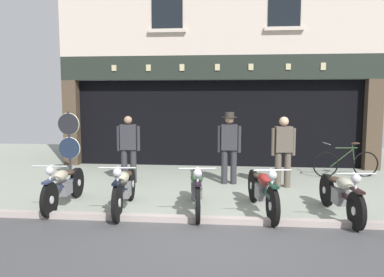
{
  "coord_description": "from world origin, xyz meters",
  "views": [
    {
      "loc": [
        0.33,
        -5.9,
        2.06
      ],
      "look_at": [
        -0.48,
        2.56,
        1.14
      ],
      "focal_mm": 34.76,
      "sensor_mm": 36.0,
      "label": 1
    }
  ],
  "objects_px": {
    "motorcycle_center": "(197,188)",
    "motorcycle_center_left": "(124,187)",
    "shopkeeper_center": "(229,144)",
    "tyre_sign_pole": "(69,137)",
    "motorcycle_center_right": "(262,190)",
    "motorcycle_left": "(64,185)",
    "leaning_bicycle": "(346,163)",
    "salesman_left": "(128,146)",
    "advert_board_near": "(303,103)",
    "advert_board_far": "(340,103)",
    "motorcycle_right": "(341,194)",
    "salesman_right": "(283,148)"
  },
  "relations": [
    {
      "from": "motorcycle_center_left",
      "to": "advert_board_far",
      "type": "xyz_separation_m",
      "value": [
        5.17,
        4.77,
        1.48
      ]
    },
    {
      "from": "motorcycle_center_left",
      "to": "advert_board_near",
      "type": "bearing_deg",
      "value": -136.02
    },
    {
      "from": "motorcycle_right",
      "to": "shopkeeper_center",
      "type": "distance_m",
      "value": 3.1
    },
    {
      "from": "leaning_bicycle",
      "to": "salesman_left",
      "type": "bearing_deg",
      "value": 95.75
    },
    {
      "from": "shopkeeper_center",
      "to": "salesman_right",
      "type": "height_order",
      "value": "shopkeeper_center"
    },
    {
      "from": "motorcycle_center_left",
      "to": "motorcycle_center_right",
      "type": "distance_m",
      "value": 2.52
    },
    {
      "from": "shopkeeper_center",
      "to": "tyre_sign_pole",
      "type": "xyz_separation_m",
      "value": [
        -4.25,
        0.6,
        0.07
      ]
    },
    {
      "from": "motorcycle_right",
      "to": "advert_board_far",
      "type": "height_order",
      "value": "advert_board_far"
    },
    {
      "from": "motorcycle_center",
      "to": "tyre_sign_pole",
      "type": "height_order",
      "value": "tyre_sign_pole"
    },
    {
      "from": "motorcycle_center_right",
      "to": "tyre_sign_pole",
      "type": "relative_size",
      "value": 1.2
    },
    {
      "from": "leaning_bicycle",
      "to": "motorcycle_center_right",
      "type": "bearing_deg",
      "value": 136.69
    },
    {
      "from": "salesman_left",
      "to": "motorcycle_left",
      "type": "bearing_deg",
      "value": 62.84
    },
    {
      "from": "motorcycle_left",
      "to": "leaning_bicycle",
      "type": "bearing_deg",
      "value": -154.01
    },
    {
      "from": "motorcycle_left",
      "to": "motorcycle_center_left",
      "type": "bearing_deg",
      "value": 172.59
    },
    {
      "from": "motorcycle_center_left",
      "to": "leaning_bicycle",
      "type": "distance_m",
      "value": 6.07
    },
    {
      "from": "tyre_sign_pole",
      "to": "advert_board_near",
      "type": "xyz_separation_m",
      "value": [
        6.42,
        1.84,
        0.88
      ]
    },
    {
      "from": "motorcycle_center_right",
      "to": "advert_board_near",
      "type": "relative_size",
      "value": 2.17
    },
    {
      "from": "motorcycle_left",
      "to": "motorcycle_center",
      "type": "xyz_separation_m",
      "value": [
        2.53,
        -0.03,
        0.01
      ]
    },
    {
      "from": "motorcycle_center",
      "to": "leaning_bicycle",
      "type": "relative_size",
      "value": 1.15
    },
    {
      "from": "motorcycle_left",
      "to": "advert_board_near",
      "type": "xyz_separation_m",
      "value": [
        5.3,
        4.66,
        1.5
      ]
    },
    {
      "from": "motorcycle_center_left",
      "to": "motorcycle_center_right",
      "type": "height_order",
      "value": "motorcycle_center_left"
    },
    {
      "from": "motorcycle_center_right",
      "to": "shopkeeper_center",
      "type": "bearing_deg",
      "value": -84.01
    },
    {
      "from": "motorcycle_center_left",
      "to": "motorcycle_center",
      "type": "distance_m",
      "value": 1.33
    },
    {
      "from": "motorcycle_left",
      "to": "advert_board_far",
      "type": "xyz_separation_m",
      "value": [
        6.38,
        4.66,
        1.49
      ]
    },
    {
      "from": "salesman_right",
      "to": "advert_board_far",
      "type": "height_order",
      "value": "advert_board_far"
    },
    {
      "from": "shopkeeper_center",
      "to": "salesman_right",
      "type": "xyz_separation_m",
      "value": [
        1.24,
        -0.24,
        -0.06
      ]
    },
    {
      "from": "motorcycle_center_right",
      "to": "motorcycle_center",
      "type": "bearing_deg",
      "value": -8.1
    },
    {
      "from": "motorcycle_center_right",
      "to": "salesman_right",
      "type": "xyz_separation_m",
      "value": [
        0.65,
        2.0,
        0.49
      ]
    },
    {
      "from": "motorcycle_center_right",
      "to": "leaning_bicycle",
      "type": "bearing_deg",
      "value": -135.29
    },
    {
      "from": "tyre_sign_pole",
      "to": "salesman_left",
      "type": "bearing_deg",
      "value": -21.55
    },
    {
      "from": "tyre_sign_pole",
      "to": "advert_board_near",
      "type": "height_order",
      "value": "advert_board_near"
    },
    {
      "from": "motorcycle_left",
      "to": "tyre_sign_pole",
      "type": "xyz_separation_m",
      "value": [
        -1.12,
        2.82,
        0.62
      ]
    },
    {
      "from": "motorcycle_center",
      "to": "motorcycle_right",
      "type": "height_order",
      "value": "motorcycle_center"
    },
    {
      "from": "motorcycle_center_right",
      "to": "salesman_right",
      "type": "bearing_deg",
      "value": -116.73
    },
    {
      "from": "advert_board_far",
      "to": "salesman_left",
      "type": "bearing_deg",
      "value": -155.84
    },
    {
      "from": "motorcycle_left",
      "to": "advert_board_far",
      "type": "bearing_deg",
      "value": -146.17
    },
    {
      "from": "shopkeeper_center",
      "to": "leaning_bicycle",
      "type": "xyz_separation_m",
      "value": [
        3.07,
        1.12,
        -0.6
      ]
    },
    {
      "from": "motorcycle_right",
      "to": "tyre_sign_pole",
      "type": "bearing_deg",
      "value": -30.54
    },
    {
      "from": "salesman_left",
      "to": "leaning_bicycle",
      "type": "relative_size",
      "value": 0.94
    },
    {
      "from": "tyre_sign_pole",
      "to": "advert_board_far",
      "type": "bearing_deg",
      "value": 13.77
    },
    {
      "from": "motorcycle_center_left",
      "to": "tyre_sign_pole",
      "type": "bearing_deg",
      "value": -56.95
    },
    {
      "from": "salesman_left",
      "to": "leaning_bicycle",
      "type": "xyz_separation_m",
      "value": [
        5.51,
        1.23,
        -0.54
      ]
    },
    {
      "from": "salesman_left",
      "to": "salesman_right",
      "type": "distance_m",
      "value": 3.68
    },
    {
      "from": "salesman_left",
      "to": "advert_board_far",
      "type": "bearing_deg",
      "value": -164.82
    },
    {
      "from": "motorcycle_center",
      "to": "motorcycle_center_left",
      "type": "bearing_deg",
      "value": -3.04
    },
    {
      "from": "leaning_bicycle",
      "to": "shopkeeper_center",
      "type": "bearing_deg",
      "value": 103.14
    },
    {
      "from": "motorcycle_left",
      "to": "motorcycle_center",
      "type": "height_order",
      "value": "motorcycle_center"
    },
    {
      "from": "shopkeeper_center",
      "to": "advert_board_far",
      "type": "height_order",
      "value": "advert_board_far"
    },
    {
      "from": "motorcycle_left",
      "to": "motorcycle_right",
      "type": "bearing_deg",
      "value": 176.1
    },
    {
      "from": "shopkeeper_center",
      "to": "motorcycle_center_right",
      "type": "bearing_deg",
      "value": 103.96
    }
  ]
}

